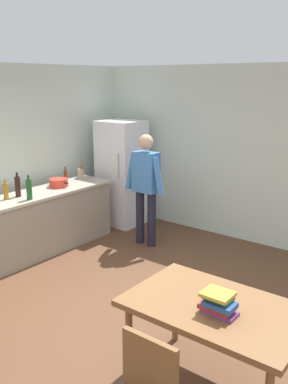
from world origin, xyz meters
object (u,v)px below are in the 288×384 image
cooking_pot (59,183)px  book_stack (218,303)px  bottle_wine_green (29,189)px  bottle_oil_amber (6,191)px  dining_table (215,313)px  person (146,183)px  utensil_jar (81,173)px  bottle_wine_dark (18,186)px  bottle_beer_brown (66,176)px  refrigerator (122,173)px

cooking_pot → book_stack: (3.51, -1.50, -0.13)m
bottle_wine_green → bottle_oil_amber: 0.32m
dining_table → book_stack: book_stack is taller
person → utensil_jar: (-1.27, -0.11, 0.00)m
bottle_wine_green → person: bearing=60.1°
bottle_wine_dark → book_stack: bottle_wine_dark is taller
bottle_wine_dark → book_stack: (3.52, -0.78, -0.21)m
dining_table → utensil_jar: (-3.62, 2.03, 0.31)m
utensil_jar → bottle_wine_dark: bearing=-82.7°
bottle_wine_dark → person: bearing=53.2°
bottle_beer_brown → bottle_wine_green: (0.33, -0.94, 0.04)m
utensil_jar → book_stack: (3.70, -2.13, -0.14)m
bottle_beer_brown → bottle_wine_green: size_ratio=0.76×
cooking_pot → refrigerator: bearing=84.0°
cooking_pot → bottle_beer_brown: bearing=111.3°
refrigerator → person: bearing=-30.2°
bottle_wine_green → book_stack: bottle_wine_green is taller
utensil_jar → bottle_wine_dark: (0.17, -1.36, 0.07)m
cooking_pot → bottle_wine_green: size_ratio=1.18×
bottle_wine_green → utensil_jar: bearing=107.4°
cooking_pot → dining_table: bearing=-22.1°
bottle_wine_green → dining_table: bearing=-11.9°
book_stack → bottle_oil_amber: bearing=170.6°
cooking_pot → bottle_beer_brown: (-0.09, 0.22, 0.05)m
utensil_jar → bottle_oil_amber: size_ratio=1.14×
book_stack → utensil_jar: bearing=150.0°
refrigerator → bottle_oil_amber: size_ratio=6.43×
dining_table → book_stack: size_ratio=4.88×
dining_table → bottle_wine_dark: bottle_wine_dark is taller
bottle_beer_brown → bottle_oil_amber: size_ratio=0.93×
bottle_oil_amber → person: bearing=56.4°
bottle_wine_dark → book_stack: bearing=-12.4°
refrigerator → utensil_jar: (-0.32, -0.66, 0.08)m
refrigerator → cooking_pot: (-0.14, -1.30, 0.06)m
utensil_jar → bottle_beer_brown: utensil_jar is taller
bottle_wine_green → book_stack: bearing=-13.3°
utensil_jar → bottle_wine_green: 1.43m
person → dining_table: person is taller
bottle_beer_brown → book_stack: (3.60, -1.72, -0.17)m
dining_table → book_stack: bearing=-52.5°
cooking_pot → bottle_oil_amber: bearing=-91.0°
refrigerator → person: refrigerator is taller
refrigerator → utensil_jar: refrigerator is taller
utensil_jar → cooking_pot: bearing=-73.8°
utensil_jar → bottle_oil_amber: (0.17, -1.55, 0.04)m
person → cooking_pot: size_ratio=4.25×
cooking_pot → bottle_wine_dark: bearing=-90.8°
dining_table → bottle_oil_amber: 3.50m
dining_table → book_stack: (0.08, -0.10, 0.16)m
bottle_wine_dark → bottle_beer_brown: size_ratio=1.31×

